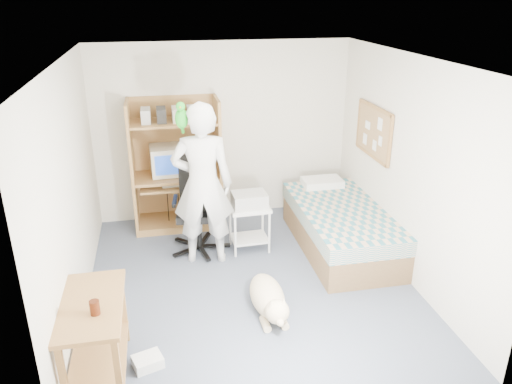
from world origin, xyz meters
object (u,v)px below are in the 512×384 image
person (203,185)px  printer_cart (249,221)px  bed (340,227)px  office_chair (199,217)px  side_desk (95,329)px  dog (269,298)px  computer_hutch (176,170)px

person → printer_cart: (0.59, 0.15, -0.60)m
bed → office_chair: bearing=168.7°
office_chair → printer_cart: bearing=-7.7°
side_desk → office_chair: office_chair is taller
office_chair → bed: bearing=-4.3°
person → dog: 1.58m
bed → person: bearing=178.6°
side_desk → printer_cart: bearing=49.8°
computer_hutch → office_chair: size_ratio=1.51×
side_desk → person: 2.22m
side_desk → office_chair: bearing=63.9°
person → side_desk: bearing=66.2°
office_chair → printer_cart: size_ratio=2.00×
side_desk → person: bearing=59.2°
side_desk → printer_cart: size_ratio=1.68×
computer_hutch → person: size_ratio=0.91×
printer_cart → side_desk: bearing=-132.4°
side_desk → person: size_ratio=0.50×
office_chair → dog: 1.68m
office_chair → person: 0.65m
person → printer_cart: bearing=-158.7°
person → printer_cart: size_ratio=3.32×
bed → side_desk: side_desk is taller
bed → printer_cart: bed is taller
side_desk → person: person is taller
computer_hutch → dog: size_ratio=1.69×
computer_hutch → printer_cart: size_ratio=3.02×
side_desk → dog: (1.63, 0.61, -0.32)m
office_chair → dog: size_ratio=1.12×
dog → printer_cart: 1.42m
side_desk → printer_cart: side_desk is taller
side_desk → computer_hutch: bearing=73.9°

